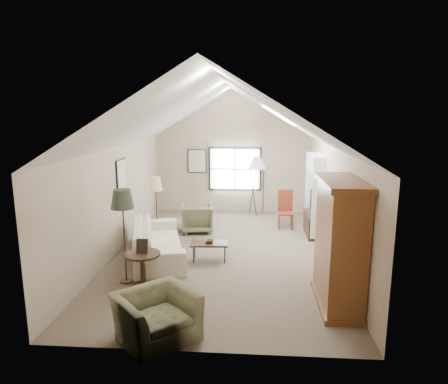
# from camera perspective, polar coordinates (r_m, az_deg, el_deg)

# --- Properties ---
(room_shell) EXTENTS (5.01, 8.01, 4.00)m
(room_shell) POSITION_cam_1_polar(r_m,az_deg,el_deg) (9.02, -0.19, 10.81)
(room_shell) COLOR #6D5E4E
(room_shell) RESTS_ON ground
(window) EXTENTS (1.72, 0.08, 1.42)m
(window) POSITION_cam_1_polar(r_m,az_deg,el_deg) (13.10, 1.57, 3.30)
(window) COLOR black
(window) RESTS_ON room_shell
(skylight) EXTENTS (0.80, 1.20, 0.52)m
(skylight) POSITION_cam_1_polar(r_m,az_deg,el_deg) (9.91, 7.87, 10.84)
(skylight) COLOR white
(skylight) RESTS_ON room_shell
(wall_art) EXTENTS (1.97, 3.71, 0.88)m
(wall_art) POSITION_cam_1_polar(r_m,az_deg,el_deg) (11.34, -8.96, 3.31)
(wall_art) COLOR black
(wall_art) RESTS_ON room_shell
(armoire) EXTENTS (0.60, 1.50, 2.20)m
(armoire) POSITION_cam_1_polar(r_m,az_deg,el_deg) (7.11, 16.22, -7.12)
(armoire) COLOR brown
(armoire) RESTS_ON ground
(tv_alcove) EXTENTS (0.32, 1.30, 2.10)m
(tv_alcove) POSITION_cam_1_polar(r_m,az_deg,el_deg) (10.94, 12.79, -0.21)
(tv_alcove) COLOR white
(tv_alcove) RESTS_ON ground
(media_console) EXTENTS (0.34, 1.18, 0.60)m
(media_console) POSITION_cam_1_polar(r_m,az_deg,el_deg) (11.13, 12.49, -4.50)
(media_console) COLOR #382316
(media_console) RESTS_ON ground
(tv_panel) EXTENTS (0.05, 0.90, 0.55)m
(tv_panel) POSITION_cam_1_polar(r_m,az_deg,el_deg) (10.98, 12.63, -1.38)
(tv_panel) COLOR black
(tv_panel) RESTS_ON media_console
(sofa) EXTENTS (1.75, 2.91, 0.80)m
(sofa) POSITION_cam_1_polar(r_m,az_deg,el_deg) (9.35, -9.47, -6.86)
(sofa) COLOR beige
(sofa) RESTS_ON ground
(armchair_near) EXTENTS (1.45, 1.44, 0.71)m
(armchair_near) POSITION_cam_1_polar(r_m,az_deg,el_deg) (6.22, -9.62, -17.09)
(armchair_near) COLOR #616245
(armchair_near) RESTS_ON ground
(armchair_far) EXTENTS (0.97, 0.99, 0.78)m
(armchair_far) POSITION_cam_1_polar(r_m,az_deg,el_deg) (11.18, -3.90, -3.71)
(armchair_far) COLOR #616546
(armchair_far) RESTS_ON ground
(coffee_table) EXTENTS (0.86, 0.51, 0.42)m
(coffee_table) POSITION_cam_1_polar(r_m,az_deg,el_deg) (9.07, -2.10, -8.51)
(coffee_table) COLOR #3D2B19
(coffee_table) RESTS_ON ground
(bowl) EXTENTS (0.21, 0.21, 0.05)m
(bowl) POSITION_cam_1_polar(r_m,az_deg,el_deg) (9.00, -2.11, -7.09)
(bowl) COLOR #382717
(bowl) RESTS_ON coffee_table
(side_table) EXTENTS (0.84, 0.84, 0.68)m
(side_table) POSITION_cam_1_polar(r_m,az_deg,el_deg) (7.89, -11.48, -10.89)
(side_table) COLOR #352615
(side_table) RESTS_ON ground
(side_chair) EXTENTS (0.44, 0.44, 1.10)m
(side_chair) POSITION_cam_1_polar(r_m,az_deg,el_deg) (11.52, 8.78, -2.55)
(side_chair) COLOR maroon
(side_chair) RESTS_ON ground
(tripod_lamp) EXTENTS (0.69, 0.69, 1.93)m
(tripod_lamp) POSITION_cam_1_polar(r_m,az_deg,el_deg) (12.91, 4.68, 0.97)
(tripod_lamp) COLOR silver
(tripod_lamp) RESTS_ON ground
(dark_lamp) EXTENTS (0.56, 0.56, 1.90)m
(dark_lamp) POSITION_cam_1_polar(r_m,az_deg,el_deg) (7.98, -14.06, -6.11)
(dark_lamp) COLOR #282F21
(dark_lamp) RESTS_ON ground
(tan_lamp) EXTENTS (0.42, 0.42, 1.71)m
(tan_lamp) POSITION_cam_1_polar(r_m,az_deg,el_deg) (10.41, -9.62, -2.35)
(tan_lamp) COLOR tan
(tan_lamp) RESTS_ON ground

